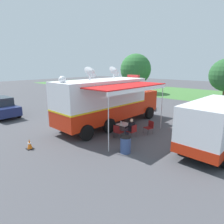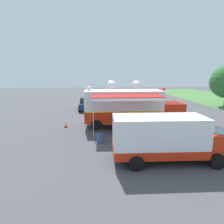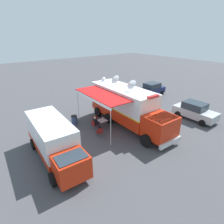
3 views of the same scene
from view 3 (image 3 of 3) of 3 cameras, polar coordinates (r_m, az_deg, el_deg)
ground_plane at (r=18.24m, az=3.16°, el=-2.97°), size 100.00×100.00×0.00m
lot_stripe at (r=18.65m, az=10.98°, el=-2.76°), size 0.29×4.80×0.01m
command_truck at (r=16.91m, az=4.81°, el=2.01°), size 5.06×9.57×4.53m
folding_table at (r=16.85m, az=-3.07°, el=-2.75°), size 0.83×0.83×0.73m
water_bottle at (r=16.96m, az=-2.98°, el=-1.96°), size 0.07×0.07×0.22m
folding_chair_at_table at (r=16.63m, az=-5.59°, el=-3.82°), size 0.50×0.50×0.87m
folding_chair_beside_table at (r=17.48m, az=-5.11°, el=-2.39°), size 0.50×0.50×0.87m
folding_chair_spare_by_truck at (r=15.40m, az=-3.85°, el=-6.14°), size 0.60×0.60×0.87m
seated_responder at (r=16.66m, az=-5.05°, el=-3.23°), size 0.67×0.56×1.25m
trash_bin at (r=17.82m, az=-11.72°, el=-2.49°), size 0.57×0.57×0.91m
traffic_cone at (r=22.31m, az=-5.66°, el=2.80°), size 0.36×0.36×0.58m
support_truck at (r=13.18m, az=-17.72°, el=-8.43°), size 2.64×6.91×2.70m
car_behind_truck at (r=20.24m, az=24.53°, el=0.32°), size 2.03×4.21×1.76m
car_far_corner at (r=26.33m, az=12.20°, el=6.99°), size 4.21×2.04×1.76m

